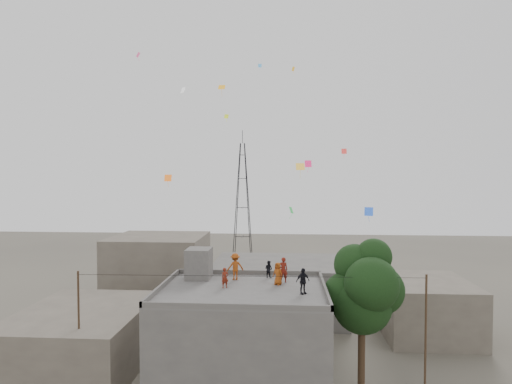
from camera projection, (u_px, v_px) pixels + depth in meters
main_building at (243, 339)px, 25.90m from camera, size 10.00×8.00×6.10m
parapet at (243, 287)px, 25.78m from camera, size 10.00×8.00×0.30m
stair_head_box at (199, 263)px, 28.56m from camera, size 1.60×1.80×2.00m
neighbor_west at (83, 339)px, 28.68m from camera, size 8.00×10.00×4.00m
neighbor_north at (279, 288)px, 39.74m from camera, size 12.00×9.00×5.00m
neighbor_northwest at (159, 271)px, 42.51m from camera, size 9.00×8.00×7.00m
neighbor_east at (425, 307)px, 34.95m from camera, size 7.00×8.00×4.40m
tree at (365, 289)px, 25.88m from camera, size 4.90×4.60×9.10m
utility_line at (249, 334)px, 24.59m from camera, size 20.12×0.62×7.40m
transmission_tower at (243, 201)px, 65.83m from camera, size 2.97×2.97×20.01m
person_red_adult at (283, 270)px, 27.47m from camera, size 0.65×0.48×1.62m
person_orange_child at (278, 274)px, 26.86m from camera, size 0.82×0.76×1.41m
person_dark_child at (269, 269)px, 28.75m from camera, size 0.70×0.66×1.15m
person_dark_adult at (303, 281)px, 24.76m from camera, size 0.95×0.75×1.50m
person_orange_adult at (235, 267)px, 28.15m from camera, size 1.28×1.00×1.75m
person_red_child at (225, 278)px, 26.12m from camera, size 0.53×0.47×1.23m
kites at (266, 143)px, 32.38m from camera, size 16.87×13.02×12.99m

